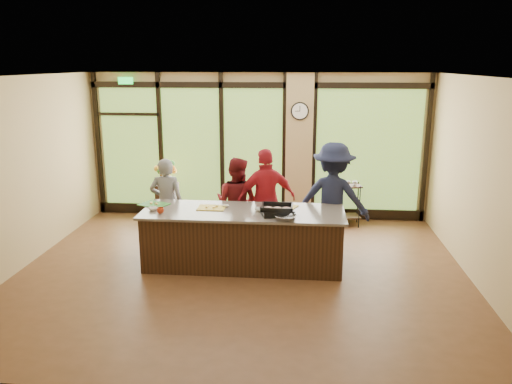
% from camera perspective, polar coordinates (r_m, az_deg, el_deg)
% --- Properties ---
extents(floor, '(7.00, 7.00, 0.00)m').
position_cam_1_polar(floor, '(7.93, -1.70, -9.15)').
color(floor, '#55351E').
rests_on(floor, ground).
extents(ceiling, '(7.00, 7.00, 0.00)m').
position_cam_1_polar(ceiling, '(7.26, -1.88, 13.07)').
color(ceiling, silver).
rests_on(ceiling, back_wall).
extents(back_wall, '(7.00, 0.00, 7.00)m').
position_cam_1_polar(back_wall, '(10.38, 0.23, 5.22)').
color(back_wall, tan).
rests_on(back_wall, floor).
extents(left_wall, '(0.00, 6.00, 6.00)m').
position_cam_1_polar(left_wall, '(8.60, -25.61, 1.80)').
color(left_wall, tan).
rests_on(left_wall, floor).
extents(right_wall, '(0.00, 6.00, 6.00)m').
position_cam_1_polar(right_wall, '(7.84, 24.51, 0.80)').
color(right_wall, tan).
rests_on(right_wall, floor).
extents(window_wall, '(6.90, 0.12, 3.00)m').
position_cam_1_polar(window_wall, '(10.34, 1.11, 4.59)').
color(window_wall, tan).
rests_on(window_wall, floor).
extents(island_base, '(3.10, 1.00, 0.88)m').
position_cam_1_polar(island_base, '(8.04, -1.47, -5.42)').
color(island_base, black).
rests_on(island_base, floor).
extents(countertop, '(3.20, 1.10, 0.04)m').
position_cam_1_polar(countertop, '(7.89, -1.49, -2.29)').
color(countertop, '#6F665C').
rests_on(countertop, island_base).
extents(wall_clock, '(0.36, 0.04, 0.36)m').
position_cam_1_polar(wall_clock, '(10.11, 5.03, 9.20)').
color(wall_clock, black).
rests_on(wall_clock, window_wall).
extents(cook_left, '(0.62, 0.44, 1.59)m').
position_cam_1_polar(cook_left, '(8.93, -10.19, -1.21)').
color(cook_left, slate).
rests_on(cook_left, floor).
extents(cook_midleft, '(0.93, 0.82, 1.61)m').
position_cam_1_polar(cook_midleft, '(8.77, -2.23, -1.21)').
color(cook_midleft, maroon).
rests_on(cook_midleft, floor).
extents(cook_midright, '(1.13, 0.77, 1.78)m').
position_cam_1_polar(cook_midright, '(8.63, 1.18, -0.88)').
color(cook_midright, '#A81924').
rests_on(cook_midright, floor).
extents(cook_right, '(1.36, 0.97, 1.91)m').
position_cam_1_polar(cook_right, '(8.54, 8.79, -0.75)').
color(cook_right, '#181C34').
rests_on(cook_right, floor).
extents(roasting_pan, '(0.56, 0.48, 0.09)m').
position_cam_1_polar(roasting_pan, '(7.68, 2.43, -2.29)').
color(roasting_pan, black).
rests_on(roasting_pan, countertop).
extents(mixing_bowl, '(0.39, 0.39, 0.07)m').
position_cam_1_polar(mixing_bowl, '(7.43, 3.44, -2.93)').
color(mixing_bowl, silver).
rests_on(mixing_bowl, countertop).
extents(cutting_board_left, '(0.55, 0.49, 0.01)m').
position_cam_1_polar(cutting_board_left, '(8.38, -11.57, -1.40)').
color(cutting_board_left, '#327D2D').
rests_on(cutting_board_left, countertop).
extents(cutting_board_center, '(0.44, 0.33, 0.01)m').
position_cam_1_polar(cutting_board_center, '(8.06, -5.09, -1.80)').
color(cutting_board_center, gold).
rests_on(cutting_board_center, countertop).
extents(cutting_board_right, '(0.46, 0.41, 0.01)m').
position_cam_1_polar(cutting_board_right, '(8.12, 3.30, -1.63)').
color(cutting_board_right, gold).
rests_on(cutting_board_right, countertop).
extents(prep_bowl_near, '(0.19, 0.19, 0.05)m').
position_cam_1_polar(prep_bowl_near, '(8.07, -11.67, -1.90)').
color(prep_bowl_near, white).
rests_on(prep_bowl_near, countertop).
extents(prep_bowl_mid, '(0.18, 0.18, 0.05)m').
position_cam_1_polar(prep_bowl_mid, '(7.86, 0.37, -2.02)').
color(prep_bowl_mid, white).
rests_on(prep_bowl_mid, countertop).
extents(prep_bowl_far, '(0.14, 0.14, 0.03)m').
position_cam_1_polar(prep_bowl_far, '(8.10, -3.54, -1.61)').
color(prep_bowl_far, white).
rests_on(prep_bowl_far, countertop).
extents(red_ramekin, '(0.12, 0.12, 0.09)m').
position_cam_1_polar(red_ramekin, '(7.89, -10.87, -2.08)').
color(red_ramekin, '#A52C10').
rests_on(red_ramekin, countertop).
extents(flower_stand, '(0.40, 0.40, 0.80)m').
position_cam_1_polar(flower_stand, '(10.37, -10.05, -1.24)').
color(flower_stand, black).
rests_on(flower_stand, floor).
extents(flower_vase, '(0.29, 0.29, 0.27)m').
position_cam_1_polar(flower_vase, '(10.24, -10.19, 1.65)').
color(flower_vase, olive).
rests_on(flower_vase, flower_stand).
extents(bar_cart, '(0.73, 0.50, 0.91)m').
position_cam_1_polar(bar_cart, '(10.15, 9.97, -0.73)').
color(bar_cart, black).
rests_on(bar_cart, floor).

